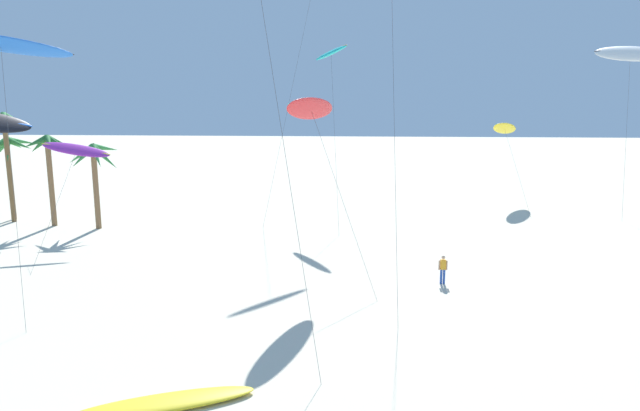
{
  "coord_description": "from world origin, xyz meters",
  "views": [
    {
      "loc": [
        2.65,
        -4.91,
        10.51
      ],
      "look_at": [
        0.85,
        20.88,
        5.59
      ],
      "focal_mm": 32.1,
      "sensor_mm": 36.0,
      "label": 1
    }
  ],
  "objects_px": {
    "palm_tree_3": "(95,161)",
    "flying_kite_2": "(630,54)",
    "palm_tree_1": "(49,154)",
    "person_foreground_walker": "(443,268)",
    "flying_kite_7": "(1,44)",
    "flying_kite_4": "(331,53)",
    "palm_tree_2": "(8,149)",
    "grounded_kite_0": "(164,403)",
    "flying_kite_8": "(76,150)",
    "palm_tree_0": "(6,133)",
    "flying_kite_0": "(505,128)",
    "flying_kite_10": "(311,109)"
  },
  "relations": [
    {
      "from": "flying_kite_2",
      "to": "palm_tree_2",
      "type": "bearing_deg",
      "value": -174.13
    },
    {
      "from": "palm_tree_3",
      "to": "flying_kite_7",
      "type": "height_order",
      "value": "flying_kite_7"
    },
    {
      "from": "palm_tree_2",
      "to": "palm_tree_3",
      "type": "distance_m",
      "value": 9.47
    },
    {
      "from": "flying_kite_0",
      "to": "flying_kite_2",
      "type": "xyz_separation_m",
      "value": [
        8.61,
        -6.53,
        6.77
      ]
    },
    {
      "from": "palm_tree_2",
      "to": "flying_kite_7",
      "type": "bearing_deg",
      "value": -57.03
    },
    {
      "from": "flying_kite_7",
      "to": "grounded_kite_0",
      "type": "xyz_separation_m",
      "value": [
        10.94,
        -10.04,
        -12.9
      ]
    },
    {
      "from": "palm_tree_1",
      "to": "flying_kite_7",
      "type": "distance_m",
      "value": 19.91
    },
    {
      "from": "palm_tree_0",
      "to": "palm_tree_1",
      "type": "height_order",
      "value": "palm_tree_0"
    },
    {
      "from": "palm_tree_1",
      "to": "person_foreground_walker",
      "type": "bearing_deg",
      "value": -23.39
    },
    {
      "from": "flying_kite_8",
      "to": "person_foreground_walker",
      "type": "xyz_separation_m",
      "value": [
        25.51,
        -8.81,
        -5.79
      ]
    },
    {
      "from": "palm_tree_2",
      "to": "flying_kite_10",
      "type": "xyz_separation_m",
      "value": [
        27.26,
        -14.16,
        3.75
      ]
    },
    {
      "from": "palm_tree_3",
      "to": "person_foreground_walker",
      "type": "height_order",
      "value": "palm_tree_3"
    },
    {
      "from": "flying_kite_4",
      "to": "palm_tree_1",
      "type": "bearing_deg",
      "value": -165.39
    },
    {
      "from": "flying_kite_4",
      "to": "grounded_kite_0",
      "type": "xyz_separation_m",
      "value": [
        -4.05,
        -32.9,
        -14.06
      ]
    },
    {
      "from": "flying_kite_10",
      "to": "person_foreground_walker",
      "type": "relative_size",
      "value": 6.49
    },
    {
      "from": "palm_tree_3",
      "to": "flying_kite_4",
      "type": "xyz_separation_m",
      "value": [
        18.51,
        6.57,
        8.77
      ]
    },
    {
      "from": "palm_tree_1",
      "to": "palm_tree_0",
      "type": "bearing_deg",
      "value": 163.52
    },
    {
      "from": "palm_tree_3",
      "to": "flying_kite_2",
      "type": "distance_m",
      "value": 45.83
    },
    {
      "from": "palm_tree_2",
      "to": "flying_kite_8",
      "type": "height_order",
      "value": "flying_kite_8"
    },
    {
      "from": "palm_tree_2",
      "to": "flying_kite_7",
      "type": "height_order",
      "value": "flying_kite_7"
    },
    {
      "from": "flying_kite_7",
      "to": "palm_tree_1",
      "type": "bearing_deg",
      "value": 114.21
    },
    {
      "from": "palm_tree_0",
      "to": "palm_tree_1",
      "type": "bearing_deg",
      "value": -16.48
    },
    {
      "from": "palm_tree_0",
      "to": "flying_kite_10",
      "type": "bearing_deg",
      "value": -26.21
    },
    {
      "from": "palm_tree_1",
      "to": "flying_kite_2",
      "type": "distance_m",
      "value": 49.61
    },
    {
      "from": "flying_kite_0",
      "to": "person_foreground_walker",
      "type": "height_order",
      "value": "flying_kite_0"
    },
    {
      "from": "flying_kite_4",
      "to": "person_foreground_walker",
      "type": "distance_m",
      "value": 24.23
    },
    {
      "from": "grounded_kite_0",
      "to": "flying_kite_0",
      "type": "bearing_deg",
      "value": 62.9
    },
    {
      "from": "palm_tree_2",
      "to": "person_foreground_walker",
      "type": "distance_m",
      "value": 38.4
    },
    {
      "from": "flying_kite_2",
      "to": "person_foreground_walker",
      "type": "bearing_deg",
      "value": -131.46
    },
    {
      "from": "palm_tree_0",
      "to": "flying_kite_4",
      "type": "relative_size",
      "value": 0.62
    },
    {
      "from": "flying_kite_2",
      "to": "palm_tree_1",
      "type": "bearing_deg",
      "value": -170.88
    },
    {
      "from": "grounded_kite_0",
      "to": "palm_tree_1",
      "type": "bearing_deg",
      "value": 124.5
    },
    {
      "from": "flying_kite_0",
      "to": "flying_kite_2",
      "type": "distance_m",
      "value": 12.76
    },
    {
      "from": "person_foreground_walker",
      "to": "grounded_kite_0",
      "type": "bearing_deg",
      "value": -129.14
    },
    {
      "from": "flying_kite_7",
      "to": "flying_kite_0",
      "type": "bearing_deg",
      "value": 44.26
    },
    {
      "from": "palm_tree_2",
      "to": "flying_kite_2",
      "type": "height_order",
      "value": "flying_kite_2"
    },
    {
      "from": "flying_kite_4",
      "to": "flying_kite_8",
      "type": "distance_m",
      "value": 22.06
    },
    {
      "from": "flying_kite_0",
      "to": "flying_kite_8",
      "type": "height_order",
      "value": "flying_kite_0"
    },
    {
      "from": "palm_tree_0",
      "to": "flying_kite_7",
      "type": "height_order",
      "value": "flying_kite_7"
    },
    {
      "from": "palm_tree_1",
      "to": "flying_kite_2",
      "type": "bearing_deg",
      "value": 9.12
    },
    {
      "from": "palm_tree_1",
      "to": "grounded_kite_0",
      "type": "relative_size",
      "value": 1.19
    },
    {
      "from": "flying_kite_4",
      "to": "flying_kite_10",
      "type": "xyz_separation_m",
      "value": [
        -0.22,
        -17.76,
        -4.38
      ]
    },
    {
      "from": "palm_tree_0",
      "to": "person_foreground_walker",
      "type": "distance_m",
      "value": 37.67
    },
    {
      "from": "palm_tree_1",
      "to": "flying_kite_2",
      "type": "relative_size",
      "value": 0.49
    },
    {
      "from": "palm_tree_1",
      "to": "person_foreground_walker",
      "type": "distance_m",
      "value": 33.06
    },
    {
      "from": "flying_kite_7",
      "to": "flying_kite_4",
      "type": "bearing_deg",
      "value": 56.75
    },
    {
      "from": "flying_kite_8",
      "to": "palm_tree_0",
      "type": "bearing_deg",
      "value": 148.16
    },
    {
      "from": "palm_tree_1",
      "to": "flying_kite_2",
      "type": "xyz_separation_m",
      "value": [
        48.31,
        7.76,
        8.21
      ]
    },
    {
      "from": "grounded_kite_0",
      "to": "person_foreground_walker",
      "type": "xyz_separation_m",
      "value": [
        11.43,
        14.04,
        0.76
      ]
    },
    {
      "from": "palm_tree_2",
      "to": "person_foreground_walker",
      "type": "height_order",
      "value": "palm_tree_2"
    }
  ]
}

